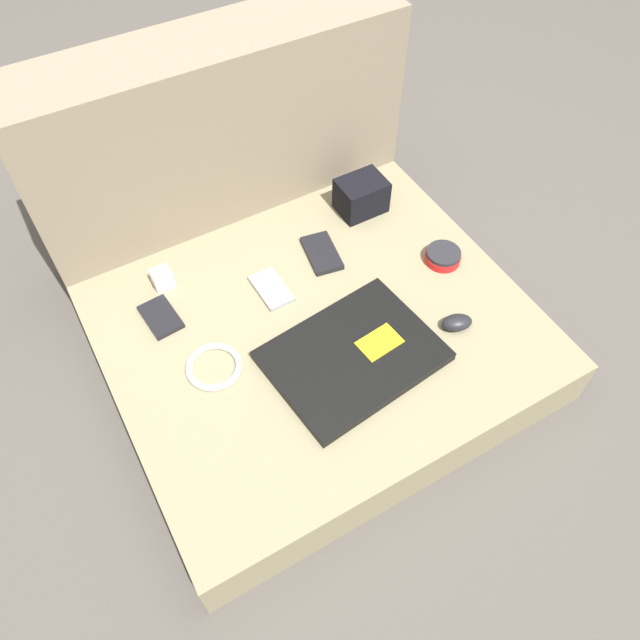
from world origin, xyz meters
name	(u,v)px	position (x,y,z in m)	size (l,w,h in m)	color
ground_plane	(320,358)	(0.00, 0.00, 0.00)	(8.00, 8.00, 0.00)	#4C4742
couch_seat	(320,342)	(0.00, 0.00, 0.07)	(0.91, 0.77, 0.13)	#847A5B
couch_backrest	(220,149)	(0.00, 0.49, 0.28)	(0.91, 0.20, 0.56)	#7F705B
laptop	(353,356)	(0.02, -0.11, 0.14)	(0.37, 0.30, 0.03)	black
computer_mouse	(457,323)	(0.26, -0.15, 0.15)	(0.08, 0.06, 0.03)	black
speaker_puck	(443,256)	(0.35, 0.02, 0.15)	(0.08, 0.08, 0.03)	red
phone_silver	(322,253)	(0.11, 0.18, 0.14)	(0.09, 0.13, 0.01)	black
phone_black	(271,289)	(-0.05, 0.14, 0.14)	(0.07, 0.11, 0.01)	#99999E
phone_small	(161,317)	(-0.30, 0.19, 0.14)	(0.08, 0.11, 0.01)	black
camera_pouch	(361,195)	(0.28, 0.27, 0.18)	(0.12, 0.09, 0.09)	black
charger_brick	(162,278)	(-0.26, 0.28, 0.15)	(0.05, 0.04, 0.05)	silver
cable_coil	(214,367)	(-0.25, 0.01, 0.14)	(0.12, 0.12, 0.01)	white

